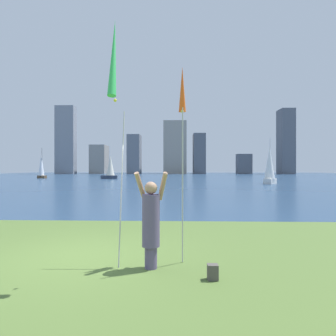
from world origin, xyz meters
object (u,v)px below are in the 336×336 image
at_px(kite_flag_left, 114,64).
at_px(sailboat_0, 270,167).
at_px(sailboat_3, 110,167).
at_px(person, 151,221).
at_px(kite_flag_right, 182,96).
at_px(bag, 213,272).
at_px(sailboat_2, 41,166).

relative_size(kite_flag_left, sailboat_0, 0.83).
relative_size(sailboat_0, sailboat_3, 0.96).
xyz_separation_m(person, kite_flag_right, (0.64, 0.57, 2.63)).
distance_m(kite_flag_right, sailboat_0, 33.43).
height_order(kite_flag_left, bag, kite_flag_left).
bearing_deg(person, bag, -45.57).
bearing_deg(sailboat_3, kite_flag_left, -77.15).
relative_size(person, sailboat_0, 0.34).
xyz_separation_m(kite_flag_right, sailboat_0, (11.31, 31.42, -1.45)).
relative_size(kite_flag_right, sailboat_0, 0.73).
xyz_separation_m(bag, sailboat_2, (-26.94, 51.79, 2.17)).
bearing_deg(bag, kite_flag_left, 177.86).
distance_m(bag, sailboat_3, 51.15).
distance_m(sailboat_0, sailboat_3, 29.19).
height_order(person, sailboat_2, sailboat_2).
distance_m(person, bag, 1.54).
relative_size(kite_flag_left, kite_flag_right, 1.13).
height_order(kite_flag_right, sailboat_0, sailboat_0).
xyz_separation_m(person, sailboat_2, (-25.78, 51.21, 1.35)).
bearing_deg(person, sailboat_0, 50.58).
height_order(sailboat_0, sailboat_3, sailboat_3).
bearing_deg(kite_flag_right, kite_flag_left, -139.48).
xyz_separation_m(person, sailboat_0, (11.94, 31.99, 1.18)).
height_order(kite_flag_left, sailboat_0, sailboat_0).
relative_size(person, kite_flag_right, 0.46).
height_order(sailboat_2, sailboat_3, sailboat_3).
bearing_deg(bag, kite_flag_right, 114.64).
bearing_deg(kite_flag_right, sailboat_0, 70.21).
height_order(person, bag, person).
distance_m(person, sailboat_0, 34.17).
bearing_deg(kite_flag_left, bag, -2.14).
distance_m(bag, sailboat_0, 34.37).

